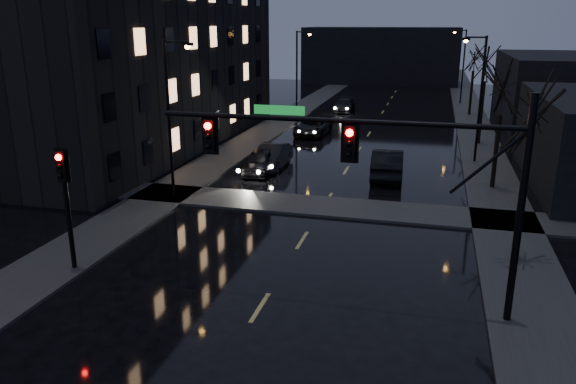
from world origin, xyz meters
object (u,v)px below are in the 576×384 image
Objects in this scene: oncoming_car_d at (345,105)px; lead_car at (387,163)px; oncoming_car_b at (272,156)px; oncoming_car_c at (313,127)px; oncoming_car_a at (260,161)px.

lead_car is at bearing -76.20° from oncoming_car_d.
oncoming_car_b is 0.87× the size of lead_car.
oncoming_car_d is (0.81, 23.90, -0.09)m from oncoming_car_b.
oncoming_car_b is 1.00× the size of oncoming_car_d.
oncoming_car_b reaches higher than oncoming_car_d.
oncoming_car_c is at bearing -93.34° from oncoming_car_d.
oncoming_car_d is (0.54, 12.89, -0.04)m from oncoming_car_c.
oncoming_car_b is at bearing 69.75° from oncoming_car_a.
oncoming_car_a is at bearing 3.79° from lead_car.
lead_car is (6.94, -11.45, 0.15)m from oncoming_car_c.
lead_car is (7.21, -0.44, 0.11)m from oncoming_car_b.
oncoming_car_a is at bearing -103.38° from oncoming_car_b.
oncoming_car_c is 13.39m from lead_car.
lead_car is (6.40, -24.34, 0.20)m from oncoming_car_d.
oncoming_car_a is 0.93× the size of oncoming_car_d.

